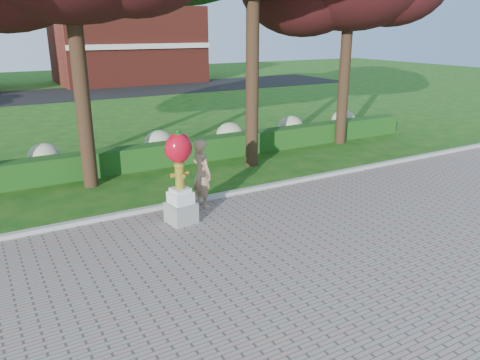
{
  "coord_description": "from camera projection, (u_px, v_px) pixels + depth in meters",
  "views": [
    {
      "loc": [
        -4.86,
        -8.15,
        4.66
      ],
      "look_at": [
        0.42,
        1.0,
        1.2
      ],
      "focal_mm": 35.0,
      "sensor_mm": 36.0,
      "label": 1
    }
  ],
  "objects": [
    {
      "name": "building_right",
      "position": [
        128.0,
        45.0,
        41.26
      ],
      "size": [
        12.0,
        8.0,
        6.4
      ],
      "primitive_type": "cube",
      "color": "maroon",
      "rests_on": "ground"
    },
    {
      "name": "curb",
      "position": [
        191.0,
        202.0,
        12.91
      ],
      "size": [
        40.0,
        0.18,
        0.15
      ],
      "primitive_type": "cube",
      "color": "#ADADA5",
      "rests_on": "ground"
    },
    {
      "name": "hydrant_sculpture",
      "position": [
        180.0,
        175.0,
        11.27
      ],
      "size": [
        0.73,
        0.73,
        2.34
      ],
      "rotation": [
        0.0,
        0.0,
        0.16
      ],
      "color": "gray",
      "rests_on": "walkway"
    },
    {
      "name": "walkway",
      "position": [
        379.0,
        345.0,
        7.17
      ],
      "size": [
        40.0,
        14.0,
        0.04
      ],
      "primitive_type": "cube",
      "color": "gray",
      "rests_on": "ground"
    },
    {
      "name": "street",
      "position": [
        47.0,
        96.0,
        33.51
      ],
      "size": [
        50.0,
        8.0,
        0.02
      ],
      "primitive_type": "cube",
      "color": "black",
      "rests_on": "ground"
    },
    {
      "name": "ground",
      "position": [
        246.0,
        246.0,
        10.47
      ],
      "size": [
        100.0,
        100.0,
        0.0
      ],
      "primitive_type": "plane",
      "color": "#144D13",
      "rests_on": "ground"
    },
    {
      "name": "lawn_hedge",
      "position": [
        142.0,
        157.0,
        16.11
      ],
      "size": [
        24.0,
        0.7,
        0.8
      ],
      "primitive_type": "cube",
      "color": "#204814",
      "rests_on": "ground"
    },
    {
      "name": "hydrangea_row",
      "position": [
        148.0,
        145.0,
        17.15
      ],
      "size": [
        20.1,
        1.1,
        0.99
      ],
      "color": "#A0A57E",
      "rests_on": "ground"
    },
    {
      "name": "woman",
      "position": [
        202.0,
        173.0,
        12.39
      ],
      "size": [
        0.57,
        0.76,
        1.87
      ],
      "primitive_type": "imported",
      "rotation": [
        0.0,
        0.0,
        1.76
      ],
      "color": "#A17C5C",
      "rests_on": "walkway"
    }
  ]
}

